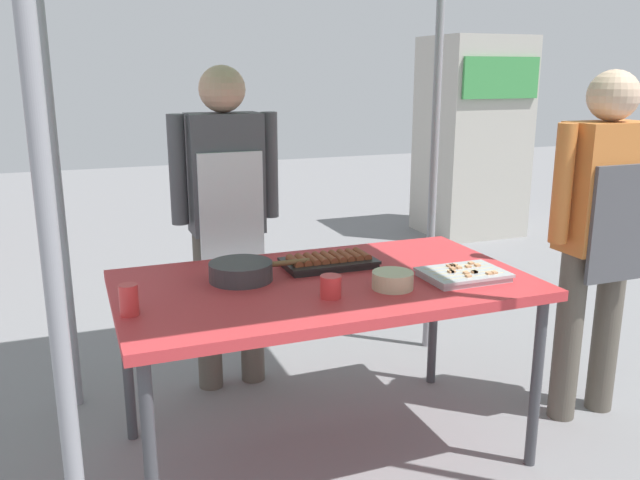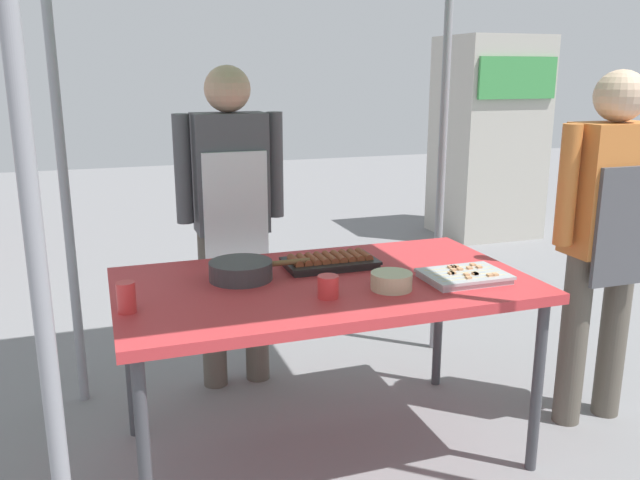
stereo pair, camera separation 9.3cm
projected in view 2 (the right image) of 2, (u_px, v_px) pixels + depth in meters
ground_plane at (324, 450)px, 2.75m from camera, size 18.00×18.00×0.00m
stall_table at (324, 293)px, 2.58m from camera, size 1.60×0.90×0.75m
tray_grilled_sausages at (330, 261)px, 2.74m from camera, size 0.38×0.21×0.05m
tray_meat_skewers at (464, 276)px, 2.56m from camera, size 0.32×0.23×0.04m
cooking_wok at (241, 270)px, 2.57m from camera, size 0.41×0.25×0.07m
condiment_bowl at (391, 281)px, 2.45m from camera, size 0.16×0.16×0.06m
drink_cup_near_edge at (328, 287)px, 2.36m from camera, size 0.08×0.08×0.08m
drink_cup_by_wok at (126, 297)px, 2.21m from camera, size 0.06×0.06×0.11m
vendor_woman at (231, 204)px, 3.14m from camera, size 0.52×0.23×1.57m
customer_nearby at (607, 223)px, 2.79m from camera, size 0.52×0.23×1.55m
neighbor_stall_left at (488, 138)px, 6.22m from camera, size 0.87×0.81×1.86m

